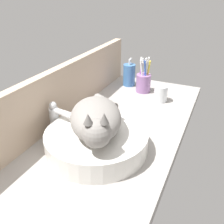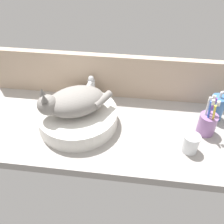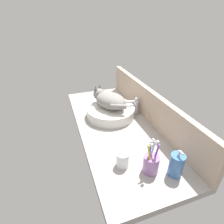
% 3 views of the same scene
% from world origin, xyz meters
% --- Properties ---
extents(ground_plane, '(1.25, 0.52, 0.04)m').
position_xyz_m(ground_plane, '(0.00, 0.00, -0.02)').
color(ground_plane, '#9E9993').
extents(backsplash_panel, '(1.25, 0.04, 0.23)m').
position_xyz_m(backsplash_panel, '(0.00, 0.24, 0.11)').
color(backsplash_panel, tan).
rests_on(backsplash_panel, ground_plane).
extents(sink_basin, '(0.36, 0.36, 0.07)m').
position_xyz_m(sink_basin, '(-0.13, -0.00, 0.04)').
color(sink_basin, silver).
rests_on(sink_basin, ground_plane).
extents(cat, '(0.30, 0.27, 0.14)m').
position_xyz_m(cat, '(-0.14, -0.01, 0.13)').
color(cat, gray).
rests_on(cat, sink_basin).
extents(faucet, '(0.04, 0.12, 0.14)m').
position_xyz_m(faucet, '(-0.10, 0.18, 0.07)').
color(faucet, silver).
rests_on(faucet, ground_plane).
extents(soap_dispenser, '(0.07, 0.07, 0.15)m').
position_xyz_m(soap_dispenser, '(0.49, 0.12, 0.06)').
color(soap_dispenser, '#3F72B2').
rests_on(soap_dispenser, ground_plane).
extents(toothbrush_cup, '(0.08, 0.08, 0.19)m').
position_xyz_m(toothbrush_cup, '(0.44, 0.02, 0.05)').
color(toothbrush_cup, '#996BA8').
rests_on(toothbrush_cup, ground_plane).
extents(water_glass, '(0.07, 0.07, 0.08)m').
position_xyz_m(water_glass, '(0.36, -0.10, 0.03)').
color(water_glass, white).
rests_on(water_glass, ground_plane).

